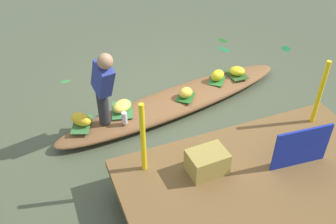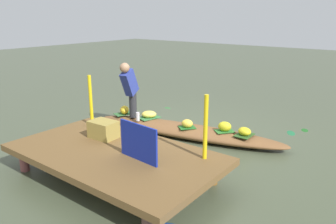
% 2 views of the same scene
% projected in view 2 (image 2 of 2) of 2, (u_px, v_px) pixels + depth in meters
% --- Properties ---
extents(canal_water, '(40.00, 40.00, 0.00)m').
position_uv_depth(canal_water, '(185.00, 136.00, 6.70)').
color(canal_water, '#464F38').
rests_on(canal_water, ground).
extents(dock_platform, '(3.20, 1.80, 0.42)m').
position_uv_depth(dock_platform, '(114.00, 155.00, 4.91)').
color(dock_platform, brown).
rests_on(dock_platform, ground).
extents(vendor_boat, '(4.13, 1.46, 0.23)m').
position_uv_depth(vendor_boat, '(185.00, 131.00, 6.66)').
color(vendor_boat, brown).
rests_on(vendor_boat, ground).
extents(leaf_mat_0, '(0.40, 0.51, 0.01)m').
position_uv_depth(leaf_mat_0, '(149.00, 117.00, 7.12)').
color(leaf_mat_0, '#36763D').
rests_on(leaf_mat_0, vendor_boat).
extents(banana_bunch_0, '(0.40, 0.38, 0.15)m').
position_uv_depth(banana_bunch_0, '(149.00, 114.00, 7.10)').
color(banana_bunch_0, '#F5DD52').
rests_on(banana_bunch_0, vendor_boat).
extents(leaf_mat_1, '(0.40, 0.51, 0.01)m').
position_uv_depth(leaf_mat_1, '(125.00, 114.00, 7.40)').
color(leaf_mat_1, '#386E37').
rests_on(leaf_mat_1, vendor_boat).
extents(banana_bunch_1, '(0.35, 0.37, 0.18)m').
position_uv_depth(banana_bunch_1, '(124.00, 110.00, 7.38)').
color(banana_bunch_1, gold).
rests_on(banana_bunch_1, vendor_boat).
extents(leaf_mat_2, '(0.38, 0.39, 0.01)m').
position_uv_depth(leaf_mat_2, '(187.00, 127.00, 6.50)').
color(leaf_mat_2, '#246624').
rests_on(leaf_mat_2, vendor_boat).
extents(banana_bunch_2, '(0.27, 0.24, 0.16)m').
position_uv_depth(banana_bunch_2, '(187.00, 123.00, 6.47)').
color(banana_bunch_2, yellow).
rests_on(banana_bunch_2, vendor_boat).
extents(leaf_mat_3, '(0.41, 0.42, 0.01)m').
position_uv_depth(leaf_mat_3, '(224.00, 131.00, 6.29)').
color(leaf_mat_3, '#2E702B').
rests_on(leaf_mat_3, vendor_boat).
extents(banana_bunch_3, '(0.30, 0.26, 0.19)m').
position_uv_depth(banana_bunch_3, '(225.00, 126.00, 6.26)').
color(banana_bunch_3, yellow).
rests_on(banana_bunch_3, vendor_boat).
extents(leaf_mat_4, '(0.28, 0.37, 0.01)m').
position_uv_depth(leaf_mat_4, '(244.00, 135.00, 6.08)').
color(leaf_mat_4, '#2D5221').
rests_on(leaf_mat_4, vendor_boat).
extents(banana_bunch_4, '(0.34, 0.32, 0.15)m').
position_uv_depth(banana_bunch_4, '(245.00, 131.00, 6.06)').
color(banana_bunch_4, yellow).
rests_on(banana_bunch_4, vendor_boat).
extents(vendor_person, '(0.27, 0.50, 1.21)m').
position_uv_depth(vendor_person, '(130.00, 87.00, 6.88)').
color(vendor_person, '#28282D').
rests_on(vendor_person, vendor_boat).
extents(water_bottle, '(0.08, 0.08, 0.18)m').
position_uv_depth(water_bottle, '(138.00, 117.00, 6.89)').
color(water_bottle, silver).
rests_on(water_bottle, vendor_boat).
extents(market_banner, '(0.70, 0.09, 0.53)m').
position_uv_depth(market_banner, '(138.00, 142.00, 4.53)').
color(market_banner, navy).
rests_on(market_banner, dock_platform).
extents(railing_post_west, '(0.06, 0.06, 0.92)m').
position_uv_depth(railing_post_west, '(206.00, 127.00, 4.52)').
color(railing_post_west, yellow).
rests_on(railing_post_west, dock_platform).
extents(railing_post_east, '(0.06, 0.06, 0.92)m').
position_uv_depth(railing_post_east, '(91.00, 101.00, 5.92)').
color(railing_post_east, yellow).
rests_on(railing_post_east, dock_platform).
extents(produce_crate, '(0.45, 0.34, 0.28)m').
position_uv_depth(produce_crate, '(103.00, 129.00, 5.39)').
color(produce_crate, olive).
rests_on(produce_crate, dock_platform).
extents(drifting_plant_0, '(0.21, 0.27, 0.01)m').
position_uv_depth(drifting_plant_0, '(305.00, 130.00, 7.01)').
color(drifting_plant_0, '#1D5B1F').
rests_on(drifting_plant_0, ground).
extents(drifting_plant_1, '(0.19, 0.12, 0.01)m').
position_uv_depth(drifting_plant_1, '(168.00, 108.00, 8.69)').
color(drifting_plant_1, '#327F38').
rests_on(drifting_plant_1, ground).
extents(drifting_plant_3, '(0.27, 0.35, 0.01)m').
position_uv_depth(drifting_plant_3, '(291.00, 133.00, 6.85)').
color(drifting_plant_3, '#216A3D').
rests_on(drifting_plant_3, ground).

